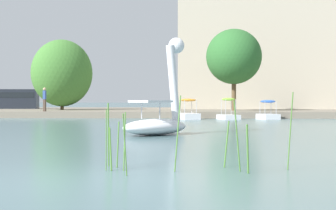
# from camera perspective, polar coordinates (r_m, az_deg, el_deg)

# --- Properties ---
(ground_plane) EXTENTS (548.26, 548.26, 0.00)m
(ground_plane) POSITION_cam_1_polar(r_m,az_deg,el_deg) (8.50, -8.24, -8.32)
(ground_plane) COLOR slate
(shore_bank_far) EXTENTS (114.01, 23.40, 0.46)m
(shore_bank_far) POSITION_cam_1_polar(r_m,az_deg,el_deg) (48.72, 1.55, -0.73)
(shore_bank_far) COLOR slate
(shore_bank_far) RESTS_ON ground_plane
(swan_boat) EXTENTS (3.00, 3.07, 3.74)m
(swan_boat) POSITION_cam_1_polar(r_m,az_deg,el_deg) (19.39, -1.03, -1.06)
(swan_boat) COLOR white
(swan_boat) RESTS_ON ground_plane
(pedal_boat_blue) EXTENTS (1.53, 1.99, 1.32)m
(pedal_boat_blue) POSITION_cam_1_polar(r_m,az_deg,el_deg) (35.85, 11.00, -0.87)
(pedal_boat_blue) COLOR white
(pedal_boat_blue) RESTS_ON ground_plane
(pedal_boat_lime) EXTENTS (1.61, 2.00, 1.46)m
(pedal_boat_lime) POSITION_cam_1_polar(r_m,az_deg,el_deg) (35.21, 6.70, -0.89)
(pedal_boat_lime) COLOR white
(pedal_boat_lime) RESTS_ON ground_plane
(pedal_boat_orange) EXTENTS (1.74, 2.39, 1.42)m
(pedal_boat_orange) POSITION_cam_1_polar(r_m,az_deg,el_deg) (35.24, 2.25, -0.86)
(pedal_boat_orange) COLOR white
(pedal_boat_orange) RESTS_ON ground_plane
(tree_willow_near_path) EXTENTS (7.14, 6.96, 6.20)m
(tree_willow_near_path) POSITION_cam_1_polar(r_m,az_deg,el_deg) (46.51, -11.64, 3.48)
(tree_willow_near_path) COLOR brown
(tree_willow_near_path) RESTS_ON shore_bank_far
(tree_broadleaf_behind_dock) EXTENTS (4.75, 5.05, 6.66)m
(tree_broadleaf_behind_dock) POSITION_cam_1_polar(r_m,az_deg,el_deg) (42.48, 7.30, 5.32)
(tree_broadleaf_behind_dock) COLOR brown
(tree_broadleaf_behind_dock) RESTS_ON shore_bank_far
(person_on_path) EXTENTS (0.23, 0.24, 1.80)m
(person_on_path) POSITION_cam_1_polar(r_m,az_deg,el_deg) (39.77, -13.50, 0.69)
(person_on_path) COLOR #47382D
(person_on_path) RESTS_ON shore_bank_far
(parked_van) EXTENTS (5.08, 2.61, 1.92)m
(parked_van) POSITION_cam_1_polar(r_m,az_deg,el_deg) (53.25, -16.79, 0.72)
(parked_van) COLOR #1E232D
(parked_van) RESTS_ON shore_bank_far
(apartment_block) EXTENTS (16.48, 9.49, 13.38)m
(apartment_block) POSITION_cam_1_polar(r_m,az_deg,el_deg) (54.22, 10.09, 6.72)
(apartment_block) COLOR #B2A893
(apartment_block) RESTS_ON shore_bank_far
(reed_clump_foreground) EXTENTS (3.57, 1.46, 1.46)m
(reed_clump_foreground) POSITION_cam_1_polar(r_m,az_deg,el_deg) (9.59, 0.99, -3.96)
(reed_clump_foreground) COLOR #4C7F33
(reed_clump_foreground) RESTS_ON ground_plane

